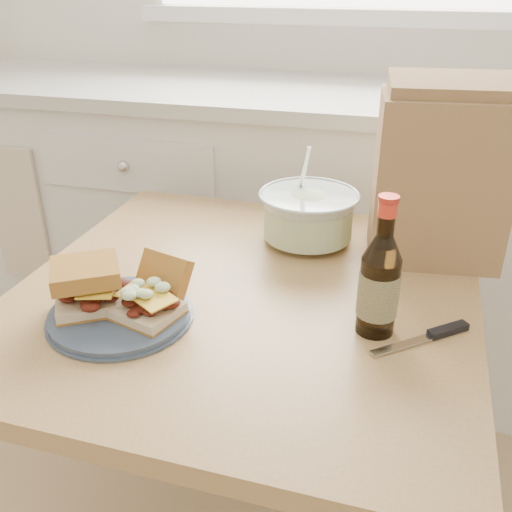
% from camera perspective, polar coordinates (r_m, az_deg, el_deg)
% --- Properties ---
extents(cabinet_run, '(2.50, 0.64, 0.94)m').
position_cam_1_polar(cabinet_run, '(1.95, 5.25, 2.73)').
color(cabinet_run, silver).
rests_on(cabinet_run, ground).
extents(dining_table, '(0.88, 0.88, 0.72)m').
position_cam_1_polar(dining_table, '(1.15, -1.06, -7.89)').
color(dining_table, tan).
rests_on(dining_table, ground).
extents(plate, '(0.25, 0.25, 0.02)m').
position_cam_1_polar(plate, '(1.03, -13.40, -5.73)').
color(plate, '#3A485E').
rests_on(plate, dining_table).
extents(sandwich_left, '(0.15, 0.15, 0.08)m').
position_cam_1_polar(sandwich_left, '(1.03, -16.53, -2.84)').
color(sandwich_left, beige).
rests_on(sandwich_left, plate).
extents(sandwich_right, '(0.13, 0.17, 0.09)m').
position_cam_1_polar(sandwich_right, '(1.00, -10.33, -3.86)').
color(sandwich_right, beige).
rests_on(sandwich_right, plate).
extents(coleslaw_bowl, '(0.22, 0.22, 0.22)m').
position_cam_1_polar(coleslaw_bowl, '(1.26, 5.23, 3.83)').
color(coleslaw_bowl, '#B3C0BB').
rests_on(coleslaw_bowl, dining_table).
extents(beer_bottle, '(0.07, 0.07, 0.24)m').
position_cam_1_polar(beer_bottle, '(0.95, 12.22, -2.67)').
color(beer_bottle, black).
rests_on(beer_bottle, dining_table).
extents(knife, '(0.16, 0.14, 0.01)m').
position_cam_1_polar(knife, '(1.01, 17.61, -7.42)').
color(knife, silver).
rests_on(knife, dining_table).
extents(paper_bag, '(0.27, 0.20, 0.34)m').
position_cam_1_polar(paper_bag, '(1.21, 17.92, 7.23)').
color(paper_bag, '#977449').
rests_on(paper_bag, dining_table).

